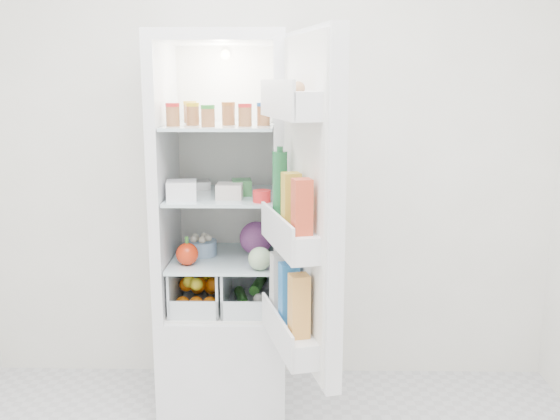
{
  "coord_description": "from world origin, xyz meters",
  "views": [
    {
      "loc": [
        0.12,
        -1.72,
        1.59
      ],
      "look_at": [
        0.08,
        0.95,
        1.03
      ],
      "focal_mm": 40.0,
      "sensor_mm": 36.0,
      "label": 1
    }
  ],
  "objects_px": {
    "refrigerator": "(226,269)",
    "fridge_door": "(305,212)",
    "red_cabbage": "(256,238)",
    "mushroom_bowl": "(201,248)"
  },
  "relations": [
    {
      "from": "refrigerator",
      "to": "fridge_door",
      "type": "height_order",
      "value": "refrigerator"
    },
    {
      "from": "red_cabbage",
      "to": "mushroom_bowl",
      "type": "relative_size",
      "value": 1.06
    },
    {
      "from": "refrigerator",
      "to": "red_cabbage",
      "type": "distance_m",
      "value": 0.23
    },
    {
      "from": "red_cabbage",
      "to": "fridge_door",
      "type": "bearing_deg",
      "value": -70.1
    },
    {
      "from": "mushroom_bowl",
      "to": "fridge_door",
      "type": "height_order",
      "value": "fridge_door"
    },
    {
      "from": "red_cabbage",
      "to": "fridge_door",
      "type": "height_order",
      "value": "fridge_door"
    },
    {
      "from": "red_cabbage",
      "to": "mushroom_bowl",
      "type": "height_order",
      "value": "red_cabbage"
    },
    {
      "from": "red_cabbage",
      "to": "mushroom_bowl",
      "type": "xyz_separation_m",
      "value": [
        -0.27,
        -0.02,
        -0.05
      ]
    },
    {
      "from": "refrigerator",
      "to": "mushroom_bowl",
      "type": "xyz_separation_m",
      "value": [
        -0.12,
        -0.03,
        0.12
      ]
    },
    {
      "from": "red_cabbage",
      "to": "mushroom_bowl",
      "type": "bearing_deg",
      "value": -176.44
    }
  ]
}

